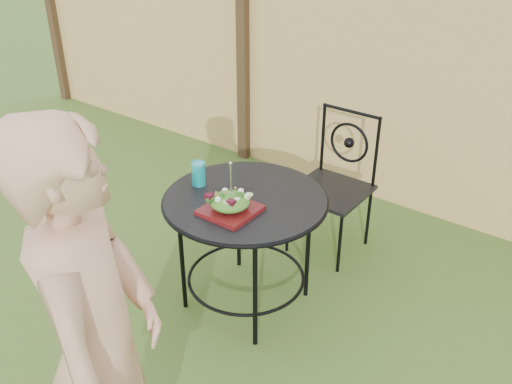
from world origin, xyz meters
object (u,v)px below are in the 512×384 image
diner (101,354)px  salad_plate (230,210)px  patio_table (246,219)px  patio_chair (335,180)px

diner → salad_plate: 1.24m
patio_table → diner: size_ratio=0.53×
patio_chair → salad_plate: (-0.08, -1.01, 0.23)m
patio_chair → diner: diner is taller
patio_table → salad_plate: salad_plate is taller
patio_table → salad_plate: 0.23m
diner → salad_plate: (-0.38, 1.17, -0.14)m
diner → salad_plate: size_ratio=6.48×
salad_plate → patio_chair: bearing=85.7°
patio_table → salad_plate: size_ratio=3.42×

